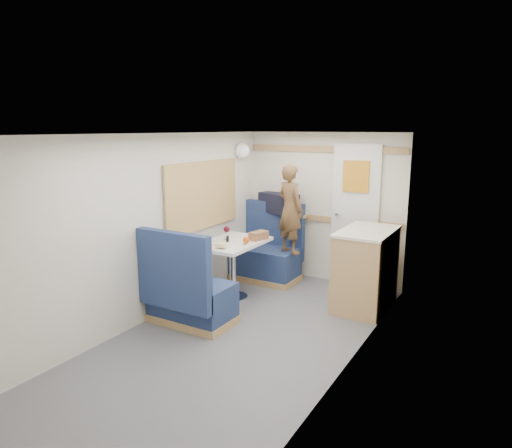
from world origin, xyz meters
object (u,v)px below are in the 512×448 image
Objects in this scene: cheese_block at (221,245)px; pepper_grinder at (228,240)px; bench_near at (188,297)px; person at (290,209)px; tumbler_left at (198,242)px; dinette_table at (233,254)px; galley_counter at (365,268)px; bench_far at (267,258)px; duffel_bag at (279,203)px; bread_loaf at (259,236)px; beer_glass at (256,237)px; wine_glass at (227,230)px; orange_fruit at (246,240)px; salt_grinder at (229,237)px; dome_light at (242,151)px; tray at (230,243)px.

pepper_grinder is (-0.07, 0.23, 0.01)m from cheese_block.
bench_near is 1.84m from person.
tumbler_left is (-0.22, 0.49, 0.47)m from bench_near.
dinette_table is 1.57m from galley_counter.
duffel_bag is (0.04, 0.26, 0.73)m from bench_far.
bread_loaf is at bearing -60.17° from duffel_bag.
bench_near is at bearing -101.56° from bread_loaf.
bread_loaf is at bearing 90.00° from beer_glass.
bench_near is 10.49× the size of tumbler_left.
galley_counter is 5.48× the size of wine_glass.
bench_near is 6.25× the size of wine_glass.
bread_loaf is (0.00, 0.07, 0.00)m from beer_glass.
dinette_table is 3.86× the size of bread_loaf.
duffel_bag is 5.07× the size of cheese_block.
bread_loaf is (0.45, 0.61, -0.00)m from tumbler_left.
tumbler_left is 1.10× the size of pepper_grinder.
bench_far reaches higher than wine_glass.
galley_counter is 3.86× the size of bread_loaf.
bench_near is 10.90× the size of beer_glass.
duffel_bag is at bearing 82.39° from wine_glass.
beer_glass is (0.19, -0.95, -0.27)m from duffel_bag.
galley_counter reaches higher than orange_fruit.
bench_near is 0.99m from salt_grinder.
pepper_grinder reaches higher than dinette_table.
pepper_grinder is at bearing -67.78° from dome_light.
tumbler_left is at bearing -126.41° from bread_loaf.
dinette_table is 0.80× the size of person.
bench_near is at bearing -73.27° from duffel_bag.
bench_far reaches higher than galley_counter.
bench_far is at bearing 10.13° from person.
bench_near reaches higher than bread_loaf.
bench_near is 1.06m from wine_glass.
cheese_block is 0.65× the size of wine_glass.
person is 12.00× the size of beer_glass.
tray is at bearing -15.47° from pepper_grinder.
beer_glass reaches higher than tray.
duffel_bag reaches higher than beer_glass.
duffel_bag is 1.15m from salt_grinder.
tumbler_left is (-0.12, -0.41, -0.07)m from wine_glass.
tumbler_left is (-0.22, -1.24, 0.47)m from bench_far.
pepper_grinder is at bearing 89.58° from person.
dome_light reaches higher than person.
person reaches higher than salt_grinder.
bench_far is 1.50m from dome_light.
salt_grinder is at bearing 170.14° from dinette_table.
bench_far is 1.08m from tray.
bench_far is at bearing 79.71° from tumbler_left.
salt_grinder is (-0.13, 0.35, 0.01)m from cheese_block.
cheese_block is at bearing -68.97° from dome_light.
dome_light is at bearing -129.86° from duffel_bag.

